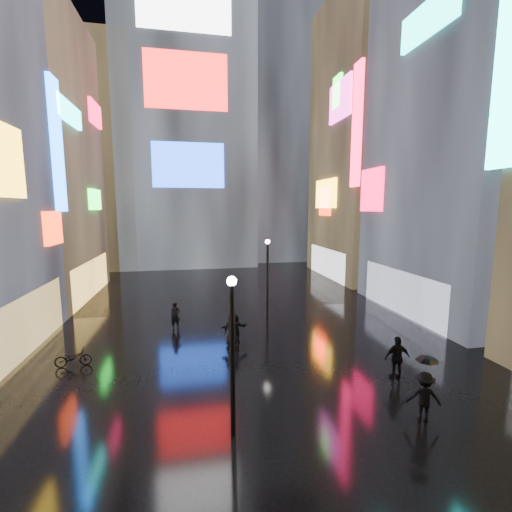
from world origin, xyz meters
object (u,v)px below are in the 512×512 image
object	(u,v)px
lamp_near	(232,348)
pedestrian_3	(397,358)
bicycle	(73,358)
lamp_far	(267,274)

from	to	relation	value
lamp_near	pedestrian_3	bearing A→B (deg)	17.98
lamp_near	bicycle	world-z (taller)	lamp_near
lamp_near	bicycle	size ratio (longest dim) A/B	3.30
lamp_near	pedestrian_3	xyz separation A→B (m)	(7.30, 2.37, -2.02)
pedestrian_3	bicycle	world-z (taller)	pedestrian_3
lamp_far	bicycle	distance (m)	11.89
lamp_near	pedestrian_3	distance (m)	7.94
pedestrian_3	lamp_far	bearing A→B (deg)	-62.98
lamp_near	lamp_far	xyz separation A→B (m)	(3.72, 11.50, 0.00)
lamp_near	lamp_far	bearing A→B (deg)	72.09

